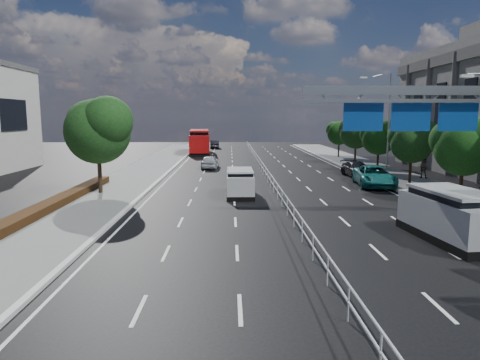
{
  "coord_description": "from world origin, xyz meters",
  "views": [
    {
      "loc": [
        -3.06,
        -11.24,
        5.3
      ],
      "look_at": [
        -2.6,
        8.42,
        2.4
      ],
      "focal_mm": 32.0,
      "sensor_mm": 36.0,
      "label": 1
    }
  ],
  "objects": [
    {
      "name": "ground",
      "position": [
        0.0,
        0.0,
        0.0
      ],
      "size": [
        160.0,
        160.0,
        0.0
      ],
      "primitive_type": "plane",
      "color": "black",
      "rests_on": "ground"
    },
    {
      "name": "kerb_near",
      "position": [
        -9.0,
        0.0,
        0.07
      ],
      "size": [
        0.25,
        140.0,
        0.15
      ],
      "primitive_type": "cube",
      "color": "silver",
      "rests_on": "ground"
    },
    {
      "name": "median_fence",
      "position": [
        0.0,
        22.5,
        0.53
      ],
      "size": [
        0.05,
        85.0,
        1.02
      ],
      "color": "silver",
      "rests_on": "ground"
    },
    {
      "name": "overhead_gantry",
      "position": [
        6.74,
        10.05,
        5.61
      ],
      "size": [
        10.24,
        0.38,
        7.45
      ],
      "color": "gray",
      "rests_on": "ground"
    },
    {
      "name": "streetlight_far",
      "position": [
        10.5,
        26.0,
        5.21
      ],
      "size": [
        2.78,
        2.4,
        9.0
      ],
      "color": "gray",
      "rests_on": "ground"
    },
    {
      "name": "near_tree_back",
      "position": [
        -11.94,
        17.97,
        4.61
      ],
      "size": [
        4.84,
        4.51,
        6.69
      ],
      "color": "black",
      "rests_on": "ground"
    },
    {
      "name": "far_tree_d",
      "position": [
        11.25,
        14.48,
        3.69
      ],
      "size": [
        3.85,
        3.59,
        5.34
      ],
      "color": "black",
      "rests_on": "ground"
    },
    {
      "name": "far_tree_e",
      "position": [
        11.25,
        21.98,
        3.56
      ],
      "size": [
        3.63,
        3.38,
        5.13
      ],
      "color": "black",
      "rests_on": "ground"
    },
    {
      "name": "far_tree_f",
      "position": [
        11.24,
        29.48,
        3.49
      ],
      "size": [
        3.52,
        3.28,
        5.02
      ],
      "color": "black",
      "rests_on": "ground"
    },
    {
      "name": "far_tree_g",
      "position": [
        11.25,
        36.98,
        3.75
      ],
      "size": [
        3.96,
        3.69,
        5.45
      ],
      "color": "black",
      "rests_on": "ground"
    },
    {
      "name": "far_tree_h",
      "position": [
        11.24,
        44.48,
        3.42
      ],
      "size": [
        3.41,
        3.18,
        4.91
      ],
      "color": "black",
      "rests_on": "ground"
    },
    {
      "name": "white_minivan",
      "position": [
        -2.4,
        17.29,
        0.89
      ],
      "size": [
        1.83,
        4.2,
        1.82
      ],
      "rotation": [
        0.0,
        0.0,
        0.01
      ],
      "color": "black",
      "rests_on": "ground"
    },
    {
      "name": "red_bus",
      "position": [
        -7.5,
        51.24,
        1.8
      ],
      "size": [
        3.45,
        11.73,
        3.46
      ],
      "rotation": [
        0.0,
        0.0,
        0.06
      ],
      "color": "black",
      "rests_on": "ground"
    },
    {
      "name": "near_car_silver",
      "position": [
        -5.13,
        33.05,
        0.68
      ],
      "size": [
        1.97,
        4.13,
        1.36
      ],
      "primitive_type": "imported",
      "rotation": [
        0.0,
        0.0,
        3.05
      ],
      "color": "#B6BABF",
      "rests_on": "ground"
    },
    {
      "name": "near_car_dark",
      "position": [
        -5.69,
        61.99,
        0.69
      ],
      "size": [
        1.61,
        4.23,
        1.38
      ],
      "primitive_type": "imported",
      "rotation": [
        0.0,
        0.0,
        3.18
      ],
      "color": "black",
      "rests_on": "ground"
    },
    {
      "name": "silver_minivan",
      "position": [
        6.5,
        6.49,
        1.1
      ],
      "size": [
        2.86,
        5.58,
        2.23
      ],
      "rotation": [
        0.0,
        0.0,
        0.11
      ],
      "color": "black",
      "rests_on": "ground"
    },
    {
      "name": "parked_car_teal",
      "position": [
        8.07,
        21.2,
        0.78
      ],
      "size": [
        3.17,
        5.87,
        1.57
      ],
      "primitive_type": "imported",
      "rotation": [
        0.0,
        0.0,
        -0.1
      ],
      "color": "#166362",
      "rests_on": "ground"
    },
    {
      "name": "parked_car_dark",
      "position": [
        8.3,
        26.49,
        0.66
      ],
      "size": [
        2.21,
        4.7,
        1.33
      ],
      "primitive_type": "imported",
      "rotation": [
        0.0,
        0.0,
        0.08
      ],
      "color": "black",
      "rests_on": "ground"
    },
    {
      "name": "pedestrian_a",
      "position": [
        9.6,
        9.74,
        0.99
      ],
      "size": [
        0.73,
        0.73,
        1.71
      ],
      "primitive_type": "imported",
      "rotation": [
        0.0,
        0.0,
        3.92
      ],
      "color": "gray",
      "rests_on": "sidewalk_far"
    },
    {
      "name": "pedestrian_b",
      "position": [
        13.4,
        24.59,
        1.02
      ],
      "size": [
        1.07,
        0.99,
        1.75
      ],
      "primitive_type": "imported",
      "rotation": [
        0.0,
        0.0,
        2.63
      ],
      "color": "gray",
      "rests_on": "sidewalk_far"
    }
  ]
}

